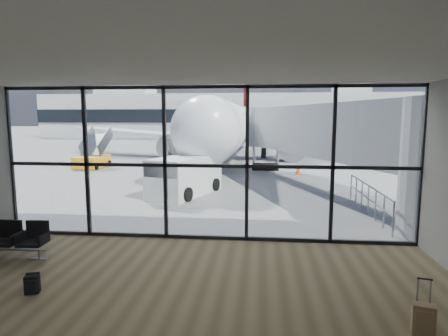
% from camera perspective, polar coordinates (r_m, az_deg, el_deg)
% --- Properties ---
extents(ground, '(220.00, 220.00, 0.00)m').
position_cam_1_polar(ground, '(50.79, 3.90, 3.53)').
color(ground, slate).
rests_on(ground, ground).
extents(lounge_shell, '(12.02, 8.01, 4.51)m').
position_cam_1_polar(lounge_shell, '(6.12, -9.51, -1.09)').
color(lounge_shell, brown).
rests_on(lounge_shell, ground).
extents(glass_curtain_wall, '(12.10, 0.12, 4.50)m').
position_cam_1_polar(glass_curtain_wall, '(10.84, -2.82, 0.60)').
color(glass_curtain_wall, white).
rests_on(glass_curtain_wall, ground).
extents(jet_bridge, '(8.00, 16.50, 4.33)m').
position_cam_1_polar(jet_bridge, '(18.04, 16.31, 4.72)').
color(jet_bridge, '#ABADB0').
rests_on(jet_bridge, ground).
extents(apron_railing, '(0.06, 5.46, 1.11)m').
position_cam_1_polar(apron_railing, '(14.97, 21.15, -3.90)').
color(apron_railing, gray).
rests_on(apron_railing, ground).
extents(far_terminal, '(80.00, 12.20, 11.00)m').
position_cam_1_polar(far_terminal, '(72.65, 4.03, 8.06)').
color(far_terminal, silver).
rests_on(far_terminal, ground).
extents(tree_0, '(4.95, 4.95, 7.12)m').
position_cam_1_polar(tree_0, '(94.88, -23.92, 7.57)').
color(tree_0, '#382619').
rests_on(tree_0, ground).
extents(tree_1, '(5.61, 5.61, 8.07)m').
position_cam_1_polar(tree_1, '(92.09, -20.66, 8.14)').
color(tree_1, '#382619').
rests_on(tree_1, ground).
extents(tree_2, '(6.27, 6.27, 9.03)m').
position_cam_1_polar(tree_2, '(89.62, -17.20, 8.71)').
color(tree_2, '#382619').
rests_on(tree_2, ground).
extents(tree_3, '(4.95, 4.95, 7.12)m').
position_cam_1_polar(tree_3, '(87.46, -13.51, 8.06)').
color(tree_3, '#382619').
rests_on(tree_3, ground).
extents(tree_4, '(5.61, 5.61, 8.07)m').
position_cam_1_polar(tree_4, '(85.69, -9.69, 8.59)').
color(tree_4, '#382619').
rests_on(tree_4, ground).
extents(tree_5, '(6.27, 6.27, 9.03)m').
position_cam_1_polar(tree_5, '(84.32, -5.71, 9.10)').
color(tree_5, '#382619').
rests_on(tree_5, ground).
extents(seating_row, '(2.12, 0.68, 0.94)m').
position_cam_1_polar(seating_row, '(11.27, -30.07, -9.13)').
color(seating_row, gray).
rests_on(seating_row, ground).
extents(backpack, '(0.32, 0.31, 0.41)m').
position_cam_1_polar(backpack, '(8.91, -27.21, -15.47)').
color(backpack, black).
rests_on(backpack, ground).
extents(suitcase, '(0.39, 0.31, 0.95)m').
position_cam_1_polar(suitcase, '(7.39, 28.09, -19.67)').
color(suitcase, '#8C6F4E').
rests_on(suitcase, ground).
extents(airliner, '(31.64, 36.60, 9.43)m').
position_cam_1_polar(airliner, '(34.97, 1.62, 6.44)').
color(airliner, white).
rests_on(airliner, ground).
extents(service_van, '(3.06, 4.47, 1.79)m').
position_cam_1_polar(service_van, '(17.60, -6.08, -1.11)').
color(service_van, white).
rests_on(service_van, ground).
extents(belt_loader, '(2.90, 4.58, 2.00)m').
position_cam_1_polar(belt_loader, '(27.23, -6.54, 1.43)').
color(belt_loader, black).
rests_on(belt_loader, ground).
extents(mobile_stairs, '(1.93, 3.46, 2.39)m').
position_cam_1_polar(mobile_stairs, '(28.78, -19.41, 1.18)').
color(mobile_stairs, '#F8A61D').
rests_on(mobile_stairs, ground).
extents(traffic_cone_a, '(0.37, 0.37, 0.52)m').
position_cam_1_polar(traffic_cone_a, '(22.48, -3.70, -0.92)').
color(traffic_cone_a, '#FF530D').
rests_on(traffic_cone_a, ground).
extents(traffic_cone_b, '(0.39, 0.39, 0.56)m').
position_cam_1_polar(traffic_cone_b, '(24.65, 11.25, -0.26)').
color(traffic_cone_b, '#FF530D').
rests_on(traffic_cone_b, ground).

